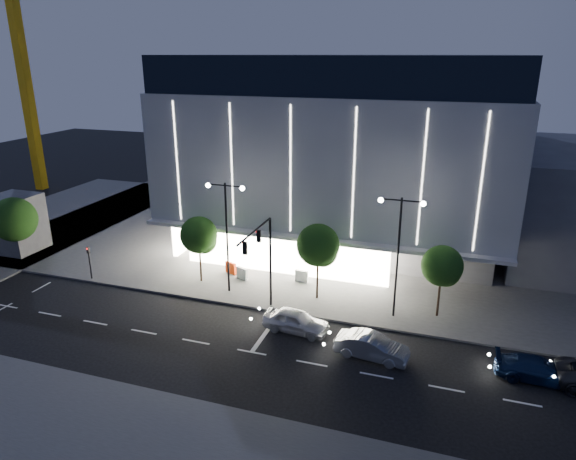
# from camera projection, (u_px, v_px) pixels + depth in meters

# --- Properties ---
(ground) EXTENTS (160.00, 160.00, 0.00)m
(ground) POSITION_uv_depth(u_px,v_px,m) (233.00, 335.00, 34.79)
(ground) COLOR black
(ground) RESTS_ON ground
(sidewalk_museum) EXTENTS (70.00, 40.00, 0.15)m
(sidewalk_museum) POSITION_uv_depth(u_px,v_px,m) (368.00, 232.00, 54.79)
(sidewalk_museum) COLOR #474747
(sidewalk_museum) RESTS_ON ground
(sidewalk_west) EXTENTS (16.00, 50.00, 0.15)m
(sidewalk_west) POSITION_uv_depth(u_px,v_px,m) (6.00, 239.00, 52.69)
(sidewalk_west) COLOR #474747
(sidewalk_west) RESTS_ON ground
(museum) EXTENTS (30.00, 25.80, 18.00)m
(museum) POSITION_uv_depth(u_px,v_px,m) (350.00, 147.00, 50.87)
(museum) COLOR #4C4C51
(museum) RESTS_ON ground
(traffic_mast) EXTENTS (0.33, 5.89, 7.07)m
(traffic_mast) POSITION_uv_depth(u_px,v_px,m) (263.00, 251.00, 35.84)
(traffic_mast) COLOR black
(traffic_mast) RESTS_ON ground
(street_lamp_west) EXTENTS (3.16, 0.36, 9.00)m
(street_lamp_west) POSITION_uv_depth(u_px,v_px,m) (226.00, 222.00, 39.12)
(street_lamp_west) COLOR black
(street_lamp_west) RESTS_ON ground
(street_lamp_east) EXTENTS (3.16, 0.36, 9.00)m
(street_lamp_east) POSITION_uv_depth(u_px,v_px,m) (399.00, 240.00, 35.24)
(street_lamp_east) COLOR black
(street_lamp_east) RESTS_ON ground
(ped_signal_far) EXTENTS (0.22, 0.24, 3.00)m
(ped_signal_far) POSITION_uv_depth(u_px,v_px,m) (89.00, 259.00, 42.69)
(ped_signal_far) COLOR black
(ped_signal_far) RESTS_ON ground
(tower_crane) EXTENTS (32.00, 2.00, 28.50)m
(tower_crane) POSITION_uv_depth(u_px,v_px,m) (24.00, 33.00, 65.42)
(tower_crane) COLOR gold
(tower_crane) RESTS_ON ground
(tree_left) EXTENTS (3.02, 3.02, 5.72)m
(tree_left) POSITION_uv_depth(u_px,v_px,m) (199.00, 237.00, 41.55)
(tree_left) COLOR black
(tree_left) RESTS_ON ground
(tree_mid) EXTENTS (3.25, 3.25, 6.15)m
(tree_mid) POSITION_uv_depth(u_px,v_px,m) (318.00, 247.00, 38.47)
(tree_mid) COLOR black
(tree_mid) RESTS_ON ground
(tree_right) EXTENTS (2.91, 2.91, 5.51)m
(tree_right) POSITION_uv_depth(u_px,v_px,m) (442.00, 268.00, 35.93)
(tree_right) COLOR black
(tree_right) RESTS_ON ground
(car_lead) EXTENTS (4.75, 2.28, 1.57)m
(car_lead) POSITION_uv_depth(u_px,v_px,m) (296.00, 321.00, 35.08)
(car_lead) COLOR #BABBC2
(car_lead) RESTS_ON ground
(car_second) EXTENTS (4.76, 2.11, 1.52)m
(car_second) POSITION_uv_depth(u_px,v_px,m) (372.00, 347.00, 32.05)
(car_second) COLOR #A5A8AD
(car_second) RESTS_ON ground
(car_third) EXTENTS (4.73, 1.93, 1.37)m
(car_third) POSITION_uv_depth(u_px,v_px,m) (537.00, 369.00, 29.88)
(car_third) COLOR #132448
(car_third) RESTS_ON ground
(barrier_b) EXTENTS (1.11, 0.64, 1.00)m
(barrier_b) POSITION_uv_depth(u_px,v_px,m) (242.00, 273.00, 43.02)
(barrier_b) COLOR silver
(barrier_b) RESTS_ON sidewalk_museum
(barrier_c) EXTENTS (1.11, 0.64, 1.00)m
(barrier_c) POSITION_uv_depth(u_px,v_px,m) (231.00, 268.00, 44.08)
(barrier_c) COLOR #FD390E
(barrier_c) RESTS_ON sidewalk_museum
(barrier_d) EXTENTS (1.12, 0.33, 1.00)m
(barrier_d) POSITION_uv_depth(u_px,v_px,m) (302.00, 276.00, 42.46)
(barrier_d) COLOR white
(barrier_d) RESTS_ON sidewalk_museum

